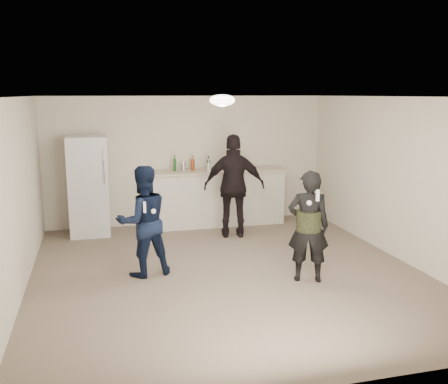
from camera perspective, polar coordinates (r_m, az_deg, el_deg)
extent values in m
plane|color=#6B5B4C|center=(7.31, 0.40, -9.18)|extent=(6.00, 6.00, 0.00)
plane|color=silver|center=(6.85, 0.43, 10.83)|extent=(6.00, 6.00, 0.00)
plane|color=beige|center=(9.86, -4.13, 3.62)|extent=(6.00, 0.00, 6.00)
plane|color=beige|center=(4.23, 11.12, -6.81)|extent=(6.00, 0.00, 6.00)
plane|color=beige|center=(6.81, -22.55, -0.63)|extent=(0.00, 6.00, 6.00)
plane|color=beige|center=(8.12, 19.51, 1.38)|extent=(0.00, 6.00, 6.00)
cube|color=beige|center=(9.77, -0.78, -0.73)|extent=(2.60, 0.56, 1.05)
cube|color=beige|center=(9.67, -0.79, 2.43)|extent=(2.68, 0.64, 0.04)
cube|color=white|center=(9.36, -15.24, 0.68)|extent=(0.70, 0.70, 1.80)
cylinder|color=silver|center=(8.93, -13.59, 2.87)|extent=(0.02, 0.02, 0.60)
ellipsoid|color=white|center=(7.14, -0.21, 10.44)|extent=(0.36, 0.36, 0.16)
cylinder|color=silver|center=(9.59, -4.63, 2.95)|extent=(0.08, 0.08, 0.17)
imported|color=#0F1E42|center=(7.09, -9.23, -3.32)|extent=(0.87, 0.74, 1.57)
imported|color=black|center=(6.88, 9.62, -3.89)|extent=(0.65, 0.54, 1.54)
cylinder|color=#2B3518|center=(6.86, 9.64, -3.25)|extent=(0.34, 0.34, 0.28)
imported|color=black|center=(8.87, 1.18, 0.66)|extent=(1.15, 0.67, 1.85)
cube|color=silver|center=(6.75, -9.07, -1.72)|extent=(0.04, 0.04, 0.15)
sphere|color=white|center=(6.81, -8.07, -2.19)|extent=(0.07, 0.07, 0.07)
cube|color=white|center=(6.55, 10.65, -0.38)|extent=(0.04, 0.04, 0.15)
sphere|color=white|center=(6.56, 9.71, -1.23)|extent=(0.07, 0.07, 0.07)
cylinder|color=#123F14|center=(9.59, -1.78, 3.08)|extent=(0.07, 0.07, 0.20)
cylinder|color=#164F18|center=(9.56, -5.65, 3.12)|extent=(0.06, 0.06, 0.24)
cylinder|color=maroon|center=(9.61, -3.61, 3.12)|extent=(0.08, 0.08, 0.22)
cylinder|color=white|center=(9.47, -1.76, 2.85)|extent=(0.07, 0.07, 0.16)
cylinder|color=brown|center=(9.88, 0.30, 3.43)|extent=(0.07, 0.07, 0.24)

